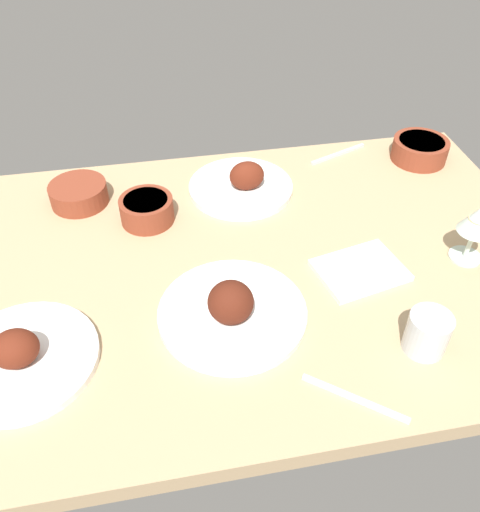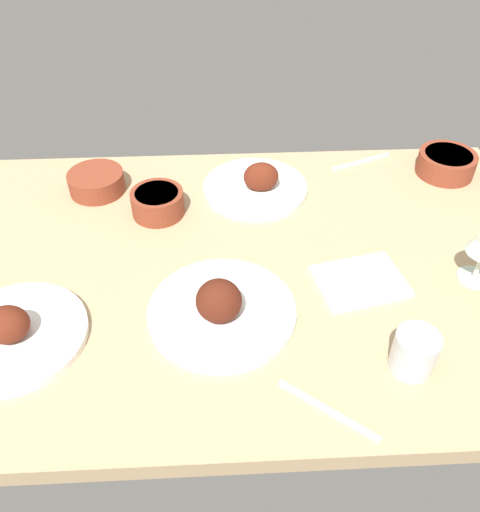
{
  "view_description": "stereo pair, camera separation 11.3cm",
  "coord_description": "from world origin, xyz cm",
  "px_view_note": "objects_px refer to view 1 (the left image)",
  "views": [
    {
      "loc": [
        -15.48,
        -82.76,
        81.63
      ],
      "look_at": [
        0.0,
        0.0,
        6.0
      ],
      "focal_mm": 37.21,
      "sensor_mm": 36.0,
      "label": 1
    },
    {
      "loc": [
        -4.26,
        -84.09,
        81.63
      ],
      "look_at": [
        0.0,
        0.0,
        6.0
      ],
      "focal_mm": 37.21,
      "sensor_mm": 36.0,
      "label": 2
    }
  ],
  "objects_px": {
    "plate_near_viewer": "(242,184)",
    "fork_loose": "(338,154)",
    "spoon_loose": "(355,398)",
    "wine_glass": "(478,222)",
    "bowl_potatoes": "(79,193)",
    "bowl_sauce": "(420,149)",
    "water_tumbler": "(427,333)",
    "folded_napkin": "(360,270)",
    "plate_center_main": "(232,310)",
    "bowl_pasta": "(147,209)",
    "plate_far_side": "(21,357)"
  },
  "relations": [
    {
      "from": "plate_center_main",
      "to": "fork_loose",
      "type": "xyz_separation_m",
      "value": [
        0.39,
        0.54,
        -0.02
      ]
    },
    {
      "from": "plate_center_main",
      "to": "spoon_loose",
      "type": "relative_size",
      "value": 1.54
    },
    {
      "from": "plate_center_main",
      "to": "folded_napkin",
      "type": "height_order",
      "value": "plate_center_main"
    },
    {
      "from": "folded_napkin",
      "to": "spoon_loose",
      "type": "relative_size",
      "value": 0.95
    },
    {
      "from": "plate_far_side",
      "to": "bowl_sauce",
      "type": "height_order",
      "value": "plate_far_side"
    },
    {
      "from": "plate_center_main",
      "to": "bowl_sauce",
      "type": "xyz_separation_m",
      "value": [
        0.6,
        0.48,
        0.01
      ]
    },
    {
      "from": "folded_napkin",
      "to": "plate_center_main",
      "type": "bearing_deg",
      "value": -165.24
    },
    {
      "from": "wine_glass",
      "to": "folded_napkin",
      "type": "height_order",
      "value": "wine_glass"
    },
    {
      "from": "bowl_pasta",
      "to": "water_tumbler",
      "type": "distance_m",
      "value": 0.67
    },
    {
      "from": "plate_far_side",
      "to": "fork_loose",
      "type": "bearing_deg",
      "value": 36.37
    },
    {
      "from": "plate_near_viewer",
      "to": "bowl_sauce",
      "type": "xyz_separation_m",
      "value": [
        0.5,
        0.06,
        0.01
      ]
    },
    {
      "from": "bowl_sauce",
      "to": "bowl_potatoes",
      "type": "relative_size",
      "value": 1.06
    },
    {
      "from": "plate_near_viewer",
      "to": "fork_loose",
      "type": "height_order",
      "value": "plate_near_viewer"
    },
    {
      "from": "fork_loose",
      "to": "spoon_loose",
      "type": "distance_m",
      "value": 0.79
    },
    {
      "from": "folded_napkin",
      "to": "fork_loose",
      "type": "bearing_deg",
      "value": 77.13
    },
    {
      "from": "wine_glass",
      "to": "plate_near_viewer",
      "type": "bearing_deg",
      "value": 141.87
    },
    {
      "from": "fork_loose",
      "to": "wine_glass",
      "type": "bearing_deg",
      "value": 85.0
    },
    {
      "from": "plate_near_viewer",
      "to": "spoon_loose",
      "type": "xyz_separation_m",
      "value": [
        0.07,
        -0.64,
        -0.02
      ]
    },
    {
      "from": "plate_near_viewer",
      "to": "bowl_potatoes",
      "type": "bearing_deg",
      "value": 176.5
    },
    {
      "from": "plate_center_main",
      "to": "fork_loose",
      "type": "height_order",
      "value": "plate_center_main"
    },
    {
      "from": "water_tumbler",
      "to": "spoon_loose",
      "type": "xyz_separation_m",
      "value": [
        -0.16,
        -0.08,
        -0.04
      ]
    },
    {
      "from": "water_tumbler",
      "to": "fork_loose",
      "type": "xyz_separation_m",
      "value": [
        0.06,
        0.67,
        -0.04
      ]
    },
    {
      "from": "bowl_pasta",
      "to": "wine_glass",
      "type": "bearing_deg",
      "value": -21.18
    },
    {
      "from": "plate_center_main",
      "to": "bowl_sauce",
      "type": "relative_size",
      "value": 1.96
    },
    {
      "from": "plate_far_side",
      "to": "water_tumbler",
      "type": "distance_m",
      "value": 0.72
    },
    {
      "from": "plate_center_main",
      "to": "bowl_potatoes",
      "type": "height_order",
      "value": "plate_center_main"
    },
    {
      "from": "bowl_sauce",
      "to": "bowl_potatoes",
      "type": "bearing_deg",
      "value": -177.82
    },
    {
      "from": "plate_far_side",
      "to": "spoon_loose",
      "type": "bearing_deg",
      "value": -18.01
    },
    {
      "from": "plate_near_viewer",
      "to": "wine_glass",
      "type": "relative_size",
      "value": 1.88
    },
    {
      "from": "plate_near_viewer",
      "to": "spoon_loose",
      "type": "relative_size",
      "value": 1.4
    },
    {
      "from": "plate_center_main",
      "to": "wine_glass",
      "type": "distance_m",
      "value": 0.54
    },
    {
      "from": "bowl_potatoes",
      "to": "folded_napkin",
      "type": "xyz_separation_m",
      "value": [
        0.59,
        -0.37,
        -0.02
      ]
    },
    {
      "from": "folded_napkin",
      "to": "spoon_loose",
      "type": "distance_m",
      "value": 0.32
    },
    {
      "from": "wine_glass",
      "to": "spoon_loose",
      "type": "distance_m",
      "value": 0.48
    },
    {
      "from": "bowl_potatoes",
      "to": "folded_napkin",
      "type": "height_order",
      "value": "bowl_potatoes"
    },
    {
      "from": "bowl_sauce",
      "to": "folded_napkin",
      "type": "xyz_separation_m",
      "value": [
        -0.31,
        -0.4,
        -0.03
      ]
    },
    {
      "from": "bowl_sauce",
      "to": "water_tumbler",
      "type": "height_order",
      "value": "water_tumbler"
    },
    {
      "from": "plate_near_viewer",
      "to": "fork_loose",
      "type": "relative_size",
      "value": 1.42
    },
    {
      "from": "water_tumbler",
      "to": "folded_napkin",
      "type": "bearing_deg",
      "value": 101.73
    },
    {
      "from": "spoon_loose",
      "to": "fork_loose",
      "type": "bearing_deg",
      "value": -68.16
    },
    {
      "from": "wine_glass",
      "to": "bowl_potatoes",
      "type": "bearing_deg",
      "value": 156.46
    },
    {
      "from": "plate_center_main",
      "to": "spoon_loose",
      "type": "bearing_deg",
      "value": -51.93
    },
    {
      "from": "plate_far_side",
      "to": "water_tumbler",
      "type": "height_order",
      "value": "same"
    },
    {
      "from": "plate_far_side",
      "to": "bowl_sauce",
      "type": "xyz_separation_m",
      "value": [
        0.99,
        0.51,
        0.01
      ]
    },
    {
      "from": "water_tumbler",
      "to": "fork_loose",
      "type": "relative_size",
      "value": 0.44
    },
    {
      "from": "bowl_potatoes",
      "to": "plate_near_viewer",
      "type": "bearing_deg",
      "value": -3.5
    },
    {
      "from": "wine_glass",
      "to": "fork_loose",
      "type": "xyz_separation_m",
      "value": [
        -0.14,
        0.46,
        -0.1
      ]
    },
    {
      "from": "bowl_sauce",
      "to": "spoon_loose",
      "type": "bearing_deg",
      "value": -121.84
    },
    {
      "from": "fork_loose",
      "to": "spoon_loose",
      "type": "xyz_separation_m",
      "value": [
        -0.22,
        -0.75,
        0.0
      ]
    },
    {
      "from": "plate_center_main",
      "to": "plate_far_side",
      "type": "height_order",
      "value": "plate_center_main"
    }
  ]
}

